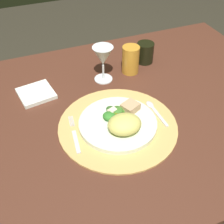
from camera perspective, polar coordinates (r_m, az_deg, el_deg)
The scene contains 13 objects.
ground_plane at distance 1.57m, azimuth 1.86°, elevation -19.83°, with size 6.00×6.00×0.00m, color #302C21.
dining_table at distance 1.12m, azimuth 2.48°, elevation -6.29°, with size 1.28×0.92×0.74m.
placemat at distance 0.91m, azimuth 1.15°, elevation -2.74°, with size 0.38×0.38×0.01m, color tan.
dinner_plate at distance 0.91m, azimuth 1.16°, elevation -2.24°, with size 0.25×0.25×0.02m, color silver.
pasta_serving at distance 0.86m, azimuth 2.49°, elevation -2.42°, with size 0.10×0.09×0.05m, color #D6CC66.
salad_greens at distance 0.92m, azimuth 0.46°, elevation -0.12°, with size 0.10×0.08×0.02m.
bread_piece at distance 0.93m, azimuth 3.63°, elevation 0.97°, with size 0.05×0.05×0.03m, color tan.
fork at distance 0.88m, azimuth -7.35°, elevation -4.66°, with size 0.03×0.16×0.00m.
spoon at distance 0.97m, azimuth 8.27°, elevation 0.50°, with size 0.02×0.13×0.01m.
napkin at distance 1.07m, azimuth -14.75°, elevation 3.56°, with size 0.12×0.12×0.01m, color white.
wine_glass at distance 1.06m, azimuth -1.80°, elevation 10.73°, with size 0.08×0.08×0.14m.
amber_tumbler at distance 1.13m, azimuth 3.68°, elevation 10.27°, with size 0.07×0.07×0.11m, color orange.
dark_tumbler at distance 1.21m, azimuth 6.55°, elevation 11.57°, with size 0.07×0.07×0.08m, color black.
Camera 1 is at (-0.32, -0.68, 1.38)m, focal length 46.33 mm.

